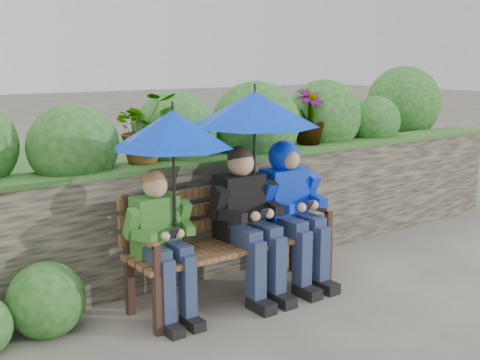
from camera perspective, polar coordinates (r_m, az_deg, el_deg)
ground at (r=4.91m, az=0.70°, el=-11.13°), size 60.00×60.00×0.00m
garden_backdrop at (r=6.05m, az=-8.05°, el=-0.69°), size 8.04×2.87×1.83m
park_bench at (r=4.79m, az=-1.07°, el=-5.11°), size 1.73×0.51×0.91m
boy_left at (r=4.37m, az=-7.42°, el=-5.41°), size 0.49×0.56×1.11m
boy_middle at (r=4.75m, az=0.70°, el=-3.41°), size 0.57×0.66×1.21m
boy_right at (r=5.03m, az=4.89°, el=-2.03°), size 0.56×0.68×1.22m
umbrella_left at (r=4.26m, az=-6.38°, el=4.82°), size 0.87×0.87×0.90m
umbrella_right at (r=4.71m, az=1.40°, el=6.75°), size 1.01×1.01×0.99m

